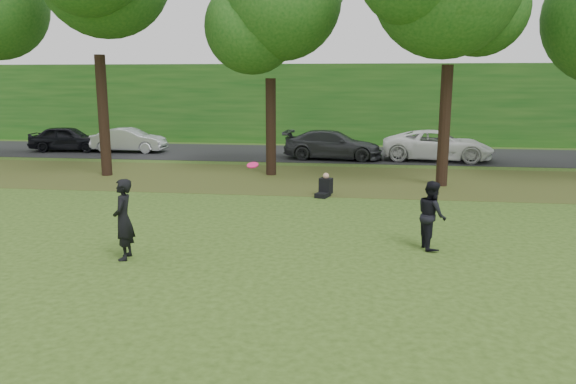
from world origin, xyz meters
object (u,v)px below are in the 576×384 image
object	(u,v)px
player_right	(432,215)
seated_person	(325,188)
player_left	(123,219)
frisbee	(253,165)

from	to	relation	value
player_right	seated_person	size ratio (longest dim) A/B	2.04
player_left	frisbee	world-z (taller)	frisbee
player_left	seated_person	xyz separation A→B (m)	(4.11, 7.67, -0.63)
player_left	player_right	distance (m)	7.34
player_right	frisbee	bearing A→B (deg)	91.17
player_right	frisbee	world-z (taller)	frisbee
player_left	frisbee	bearing A→B (deg)	95.90
player_right	seated_person	bearing A→B (deg)	14.92
player_left	seated_person	size ratio (longest dim) A/B	2.27
frisbee	seated_person	size ratio (longest dim) A/B	0.46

